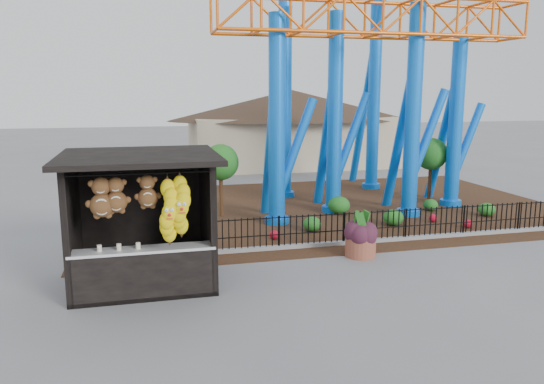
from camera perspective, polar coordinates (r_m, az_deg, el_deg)
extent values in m
plane|color=slate|center=(12.47, 0.68, -10.38)|extent=(120.00, 120.00, 0.00)
cube|color=#331E11|center=(20.95, 5.79, -1.67)|extent=(18.00, 12.00, 0.02)
cube|color=gray|center=(16.46, 11.65, -5.11)|extent=(18.00, 0.18, 0.12)
cube|color=black|center=(13.23, -13.53, -9.20)|extent=(3.20, 2.60, 0.10)
cube|color=black|center=(14.02, -13.84, -1.90)|extent=(3.20, 0.12, 3.00)
cube|color=black|center=(12.91, -20.67, -3.37)|extent=(0.12, 2.60, 3.00)
cube|color=black|center=(12.89, -6.95, -2.76)|extent=(0.12, 2.60, 3.00)
cube|color=black|center=(12.29, -14.13, 3.72)|extent=(3.50, 3.40, 0.12)
cube|color=black|center=(11.73, -21.29, -4.80)|extent=(0.14, 0.14, 3.00)
cube|color=black|center=(11.71, -6.26, -4.13)|extent=(0.14, 0.14, 3.00)
cube|color=black|center=(12.07, -13.58, -8.64)|extent=(3.00, 0.50, 1.10)
cube|color=silver|center=(11.90, -13.70, -6.05)|extent=(3.10, 0.55, 0.06)
cylinder|color=black|center=(11.13, -14.08, 1.92)|extent=(2.90, 0.04, 0.04)
cylinder|color=blue|center=(17.84, 0.53, 7.56)|extent=(0.56, 0.56, 7.00)
cylinder|color=blue|center=(18.34, 0.52, -3.04)|extent=(0.84, 0.84, 0.24)
cylinder|color=blue|center=(19.73, 6.78, 8.23)|extent=(0.56, 0.56, 7.30)
cylinder|color=blue|center=(20.19, 6.56, -1.83)|extent=(0.84, 0.84, 0.24)
cylinder|color=blue|center=(19.68, 14.94, 8.23)|extent=(0.56, 0.56, 7.50)
cylinder|color=blue|center=(20.14, 14.44, -2.13)|extent=(0.84, 0.84, 0.24)
cylinder|color=blue|center=(22.01, 19.13, 7.06)|extent=(0.56, 0.56, 6.60)
cylinder|color=blue|center=(22.41, 18.64, -1.07)|extent=(0.84, 0.84, 0.24)
cylinder|color=blue|center=(22.55, 1.41, 11.40)|extent=(0.56, 0.56, 9.50)
cylinder|color=blue|center=(22.97, 1.35, -0.23)|extent=(0.84, 0.84, 0.24)
cylinder|color=blue|center=(25.04, 11.01, 12.29)|extent=(0.56, 0.56, 10.50)
cylinder|color=blue|center=(25.41, 10.60, 0.66)|extent=(0.84, 0.84, 0.24)
cylinder|color=blue|center=(18.78, -0.16, 5.04)|extent=(0.36, 2.21, 5.85)
cylinder|color=blue|center=(18.40, 2.41, 4.37)|extent=(1.62, 0.32, 3.73)
cylinder|color=blue|center=(20.63, 5.84, 5.82)|extent=(0.36, 2.29, 6.10)
cylinder|color=blue|center=(20.34, 8.27, 5.17)|extent=(1.67, 0.32, 3.88)
cylinder|color=blue|center=(20.53, 13.60, 5.76)|extent=(0.36, 2.34, 6.26)
cylinder|color=blue|center=(20.35, 16.11, 5.06)|extent=(1.71, 0.32, 3.99)
cylinder|color=blue|center=(22.83, 17.78, 5.17)|extent=(0.36, 2.10, 5.53)
cylinder|color=blue|center=(22.72, 20.06, 4.59)|extent=(1.54, 0.32, 3.52)
cylinder|color=brown|center=(14.93, 9.49, -5.81)|extent=(1.04, 1.04, 0.55)
ellipsoid|color=#371624|center=(14.77, 9.56, -3.59)|extent=(0.70, 0.70, 0.64)
imported|color=#1E5418|center=(15.11, 9.79, -5.01)|extent=(0.89, 0.81, 0.86)
ellipsoid|color=#20601C|center=(17.32, 4.34, -3.45)|extent=(0.60, 0.60, 0.48)
ellipsoid|color=#20601C|center=(18.46, 12.92, -2.69)|extent=(0.69, 0.69, 0.55)
ellipsoid|color=#20601C|center=(21.11, 16.69, -1.33)|extent=(0.56, 0.56, 0.45)
ellipsoid|color=#20601C|center=(19.85, 7.21, -1.41)|extent=(0.81, 0.81, 0.65)
ellipsoid|color=#20601C|center=(20.87, 22.10, -1.76)|extent=(0.61, 0.61, 0.49)
sphere|color=red|center=(16.37, 0.23, -4.62)|extent=(0.28, 0.28, 0.28)
sphere|color=red|center=(17.65, 9.08, -3.62)|extent=(0.28, 0.28, 0.28)
sphere|color=red|center=(19.31, 16.92, -2.70)|extent=(0.28, 0.28, 0.28)
sphere|color=red|center=(18.87, 20.30, -3.22)|extent=(0.28, 0.28, 0.28)
cube|color=#BFAD8C|center=(32.64, 2.08, 5.49)|extent=(12.00, 6.00, 3.00)
cone|color=#332319|center=(32.51, 2.11, 9.70)|extent=(15.00, 15.00, 1.80)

